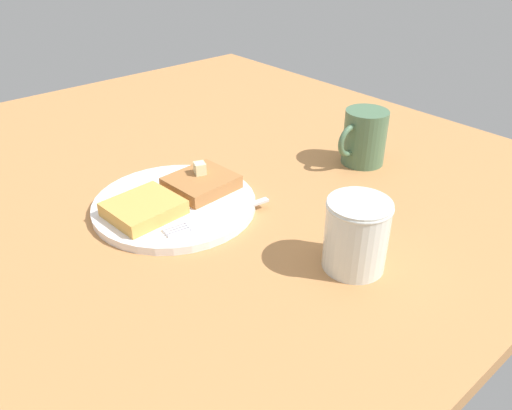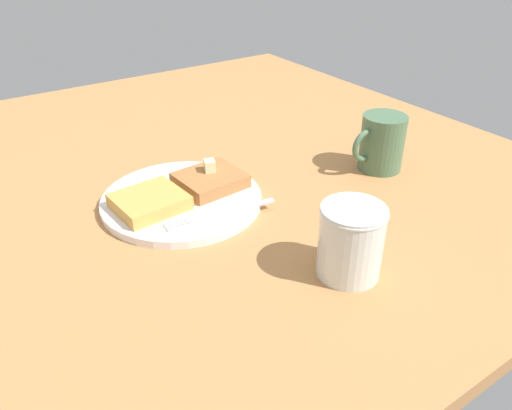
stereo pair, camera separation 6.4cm
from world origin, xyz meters
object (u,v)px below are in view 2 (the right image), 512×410
object	(u,v)px
plate	(182,199)
fork	(215,215)
syrup_jar	(350,244)
coffee_mug	(381,143)

from	to	relation	value
plate	fork	bearing A→B (deg)	99.44
plate	syrup_jar	bearing A→B (deg)	109.08
fork	syrup_jar	xyz separation A→B (cm)	(-7.61, 18.11, 2.71)
fork	coffee_mug	world-z (taller)	coffee_mug
plate	coffee_mug	bearing A→B (deg)	165.74
fork	syrup_jar	world-z (taller)	syrup_jar
plate	fork	size ratio (longest dim) A/B	1.45
plate	fork	xyz separation A→B (cm)	(-1.24, 7.46, 0.68)
plate	syrup_jar	world-z (taller)	syrup_jar
fork	coffee_mug	bearing A→B (deg)	178.68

